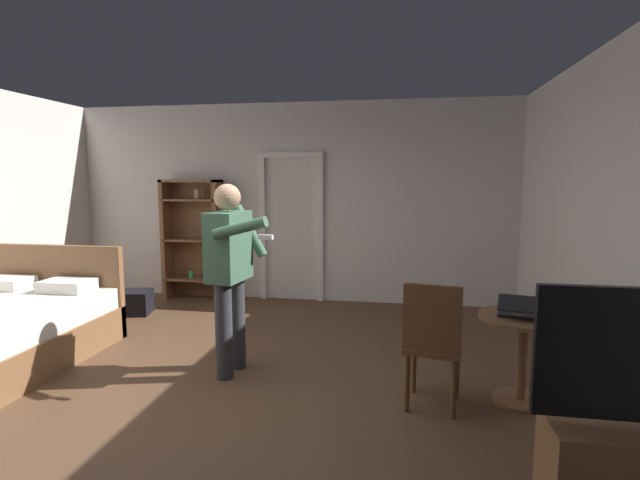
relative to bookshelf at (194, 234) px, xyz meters
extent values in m
plane|color=brown|center=(1.39, -2.96, -0.95)|extent=(6.97, 6.97, 0.00)
cube|color=silver|center=(1.39, 0.23, 0.46)|extent=(6.58, 0.12, 2.82)
cube|color=white|center=(1.01, 0.15, 0.08)|extent=(0.08, 0.08, 2.05)
cube|color=white|center=(1.86, 0.15, 0.08)|extent=(0.08, 0.08, 2.05)
cube|color=white|center=(1.43, 0.15, 1.14)|extent=(0.93, 0.08, 0.08)
cube|color=brown|center=(-0.86, -1.82, -0.44)|extent=(1.68, 0.08, 1.02)
cube|color=white|center=(-1.23, -2.08, -0.32)|extent=(0.50, 0.34, 0.12)
cube|color=white|center=(-0.49, -2.08, -0.32)|extent=(0.50, 0.34, 0.12)
cube|color=brown|center=(-0.40, -0.03, -0.07)|extent=(0.06, 0.32, 1.74)
cube|color=brown|center=(0.40, -0.03, -0.07)|extent=(0.06, 0.32, 1.74)
cube|color=brown|center=(0.00, -0.03, 0.78)|extent=(0.86, 0.32, 0.04)
cube|color=brown|center=(0.00, 0.12, -0.07)|extent=(0.86, 0.02, 1.74)
cube|color=brown|center=(0.00, -0.03, -0.66)|extent=(0.80, 0.32, 0.03)
cylinder|color=#34C856|center=(-0.05, -0.03, -0.59)|extent=(0.06, 0.06, 0.10)
cube|color=brown|center=(0.00, -0.03, -0.07)|extent=(0.80, 0.32, 0.03)
cube|color=brown|center=(0.00, -0.03, 0.51)|extent=(0.80, 0.32, 0.03)
cylinder|color=tan|center=(0.09, -0.03, 0.59)|extent=(0.08, 0.08, 0.14)
cylinder|color=brown|center=(3.94, -2.70, -0.61)|extent=(0.08, 0.08, 0.67)
cylinder|color=brown|center=(3.94, -2.70, -0.93)|extent=(0.41, 0.41, 0.03)
cylinder|color=brown|center=(3.94, -2.70, -0.26)|extent=(0.68, 0.68, 0.03)
cube|color=black|center=(3.91, -2.70, -0.23)|extent=(0.36, 0.29, 0.02)
cube|color=black|center=(3.88, -2.82, -0.12)|extent=(0.35, 0.26, 0.09)
cube|color=#2F2753|center=(3.88, -2.81, -0.12)|extent=(0.32, 0.22, 0.07)
cylinder|color=#23401B|center=(4.08, -2.78, -0.14)|extent=(0.06, 0.06, 0.22)
cylinder|color=#23401B|center=(4.08, -2.78, 0.00)|extent=(0.03, 0.03, 0.05)
cylinder|color=brown|center=(3.45, -2.73, -0.72)|extent=(0.04, 0.04, 0.45)
cylinder|color=brown|center=(3.11, -2.67, -0.72)|extent=(0.04, 0.04, 0.45)
cylinder|color=brown|center=(3.39, -3.06, -0.72)|extent=(0.04, 0.04, 0.45)
cylinder|color=brown|center=(3.05, -3.00, -0.72)|extent=(0.04, 0.04, 0.45)
cube|color=brown|center=(3.25, -2.86, -0.48)|extent=(0.49, 0.49, 0.04)
cube|color=brown|center=(3.22, -3.03, -0.21)|extent=(0.42, 0.11, 0.50)
cylinder|color=#333338|center=(1.51, -2.41, -0.52)|extent=(0.15, 0.15, 0.86)
cylinder|color=#333338|center=(1.47, -2.65, -0.52)|extent=(0.15, 0.15, 0.86)
cube|color=#3F664C|center=(1.49, -2.53, 0.22)|extent=(0.32, 0.47, 0.61)
sphere|color=tan|center=(1.49, -2.53, 0.65)|extent=(0.23, 0.23, 0.23)
cylinder|color=#3F664C|center=(1.61, -2.30, 0.33)|extent=(0.34, 0.13, 0.49)
cylinder|color=#3F664C|center=(1.69, -2.81, 0.41)|extent=(0.49, 0.15, 0.21)
cube|color=white|center=(1.93, -2.86, 0.35)|extent=(0.12, 0.05, 0.04)
cube|color=black|center=(-0.53, -0.96, -0.79)|extent=(0.68, 0.50, 0.30)
camera|label=1|loc=(2.97, -6.45, 0.80)|focal=26.51mm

